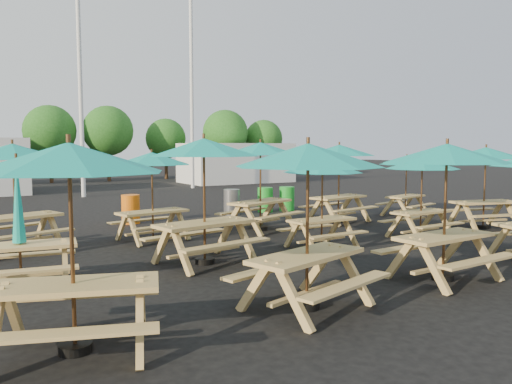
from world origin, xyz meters
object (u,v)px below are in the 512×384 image
picnic_unit_1 (19,234)px  waste_bin_0 (131,209)px  picnic_unit_10 (422,168)px  picnic_unit_5 (152,164)px  picnic_unit_11 (339,155)px  waste_bin_3 (287,199)px  picnic_unit_2 (13,158)px  picnic_unit_7 (322,172)px  picnic_unit_14 (407,164)px  waste_bin_1 (232,202)px  waste_bin_2 (265,200)px  picnic_unit_0 (69,170)px  picnic_unit_6 (447,161)px  picnic_unit_4 (204,155)px  picnic_unit_8 (260,154)px  picnic_unit_3 (308,165)px  picnic_unit_13 (486,158)px

picnic_unit_1 → waste_bin_0: 7.14m
picnic_unit_10 → picnic_unit_5: bearing=149.6°
picnic_unit_11 → waste_bin_3: (0.22, 3.16, -1.67)m
picnic_unit_2 → picnic_unit_5: bearing=-22.7°
picnic_unit_10 → waste_bin_3: picnic_unit_10 is taller
picnic_unit_7 → picnic_unit_11: size_ratio=0.82×
picnic_unit_14 → waste_bin_1: bearing=134.4°
waste_bin_2 → picnic_unit_5: bearing=-149.1°
picnic_unit_10 → picnic_unit_11: bearing=88.3°
picnic_unit_2 → picnic_unit_7: size_ratio=1.33×
picnic_unit_0 → picnic_unit_6: picnic_unit_6 is taller
picnic_unit_7 → picnic_unit_4: bearing=178.5°
picnic_unit_8 → waste_bin_2: 4.37m
picnic_unit_4 → picnic_unit_10: picnic_unit_4 is taller
picnic_unit_2 → waste_bin_1: bearing=4.0°
picnic_unit_0 → picnic_unit_3: bearing=17.5°
picnic_unit_13 → waste_bin_0: bearing=159.5°
picnic_unit_13 → waste_bin_3: bearing=128.0°
picnic_unit_5 → picnic_unit_14: picnic_unit_5 is taller
picnic_unit_5 → waste_bin_3: bearing=16.2°
picnic_unit_14 → waste_bin_0: bearing=147.5°
picnic_unit_14 → waste_bin_1: 6.14m
picnic_unit_0 → picnic_unit_4: picnic_unit_4 is taller
picnic_unit_0 → picnic_unit_10: (9.18, 2.93, -0.28)m
picnic_unit_8 → waste_bin_0: picnic_unit_8 is taller
picnic_unit_0 → waste_bin_1: size_ratio=3.10×
picnic_unit_3 → waste_bin_1: 10.38m
waste_bin_1 → waste_bin_0: bearing=-177.8°
picnic_unit_7 → waste_bin_2: (2.35, 6.21, -1.34)m
waste_bin_0 → waste_bin_2: same height
picnic_unit_10 → waste_bin_3: bearing=86.2°
picnic_unit_14 → waste_bin_2: (-3.61, 3.32, -1.33)m
picnic_unit_13 → waste_bin_3: (-2.59, 6.27, -1.60)m
picnic_unit_5 → picnic_unit_7: size_ratio=1.12×
picnic_unit_11 → waste_bin_3: bearing=75.9°
picnic_unit_4 → waste_bin_3: picnic_unit_4 is taller
picnic_unit_11 → waste_bin_0: size_ratio=2.84×
picnic_unit_11 → picnic_unit_8: bearing=171.0°
picnic_unit_14 → picnic_unit_10: bearing=-145.4°
picnic_unit_13 → picnic_unit_1: bearing=-164.9°
waste_bin_0 → picnic_unit_0: bearing=-110.7°
picnic_unit_8 → picnic_unit_14: (5.87, 0.01, -0.38)m
picnic_unit_14 → picnic_unit_3: bearing=-157.7°
waste_bin_1 → picnic_unit_1: bearing=-139.6°
picnic_unit_1 → picnic_unit_8: (6.48, 2.95, 1.24)m
picnic_unit_13 → waste_bin_3: picnic_unit_13 is taller
picnic_unit_10 → picnic_unit_7: bearing=172.5°
picnic_unit_6 → picnic_unit_11: picnic_unit_11 is taller
picnic_unit_11 → picnic_unit_10: bearing=-99.8°
picnic_unit_6 → waste_bin_0: size_ratio=2.74×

